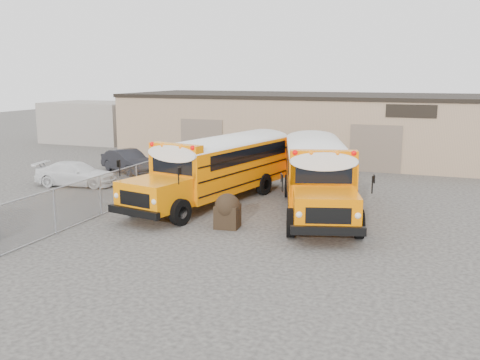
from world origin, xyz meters
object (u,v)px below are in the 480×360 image
(school_bus_right, at_px, (309,149))
(car_dark, at_px, (128,161))
(school_bus_left, at_px, (282,148))
(tarp_bundle, at_px, (227,210))
(car_white, at_px, (76,174))

(school_bus_right, bearing_deg, car_dark, -172.91)
(school_bus_left, height_order, car_dark, school_bus_left)
(school_bus_left, distance_m, tarp_bundle, 10.85)
(school_bus_left, relative_size, car_dark, 2.58)
(school_bus_left, bearing_deg, tarp_bundle, -85.60)
(tarp_bundle, xyz_separation_m, car_white, (-11.02, 4.82, -0.07))
(school_bus_left, xyz_separation_m, car_white, (-10.19, -5.94, -1.19))
(tarp_bundle, bearing_deg, car_white, 156.39)
(school_bus_left, relative_size, school_bus_right, 0.99)
(school_bus_left, xyz_separation_m, school_bus_right, (1.60, 0.01, 0.01))
(tarp_bundle, distance_m, car_white, 12.03)
(tarp_bundle, height_order, car_white, tarp_bundle)
(school_bus_right, bearing_deg, school_bus_left, -179.57)
(school_bus_left, relative_size, tarp_bundle, 7.92)
(car_white, xyz_separation_m, car_dark, (0.47, 4.55, 0.06))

